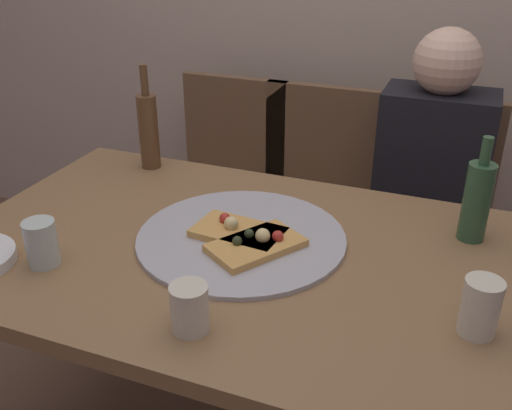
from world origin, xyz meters
name	(u,v)px	position (x,y,z in m)	size (l,w,h in m)	color
dining_table	(229,275)	(0.00, 0.00, 0.67)	(1.37, 0.89, 0.75)	olive
pizza_tray	(241,238)	(0.02, 0.04, 0.76)	(0.52, 0.52, 0.01)	#ADADB2
pizza_slice_last	(238,231)	(0.01, 0.04, 0.77)	(0.23, 0.15, 0.05)	tan
pizza_slice_extra	(257,244)	(0.08, 0.00, 0.77)	(0.23, 0.26, 0.05)	tan
wine_bottle	(148,129)	(-0.43, 0.36, 0.88)	(0.06, 0.06, 0.33)	brown
beer_bottle	(477,200)	(0.55, 0.25, 0.86)	(0.07, 0.07, 0.27)	#2D5133
tumbler_near	(190,308)	(0.06, -0.32, 0.80)	(0.08, 0.08, 0.10)	beige
tumbler_far	(41,243)	(-0.36, -0.23, 0.80)	(0.07, 0.07, 0.11)	#B7C6BC
wine_glass	(480,307)	(0.58, -0.12, 0.81)	(0.07, 0.07, 0.12)	beige
chair_left	(224,178)	(-0.40, 0.85, 0.51)	(0.44, 0.44, 0.90)	brown
chair_middle	(310,192)	(-0.03, 0.85, 0.51)	(0.44, 0.44, 0.90)	brown
chair_right	(426,211)	(0.40, 0.85, 0.51)	(0.44, 0.44, 0.90)	brown
guest_in_sweater	(426,196)	(0.40, 0.69, 0.64)	(0.36, 0.56, 1.17)	black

